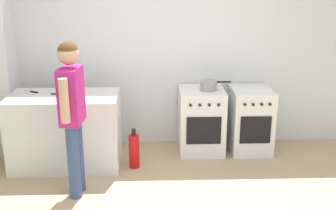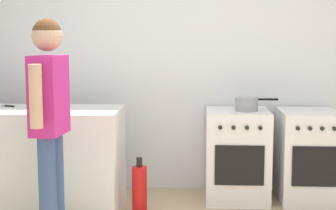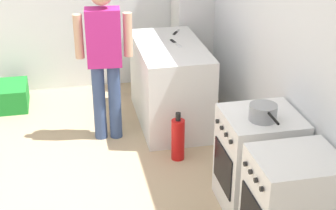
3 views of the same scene
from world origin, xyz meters
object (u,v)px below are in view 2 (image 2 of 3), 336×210
object	(u,v)px
knife_paring	(7,106)
fire_extinguisher	(139,190)
pot	(247,104)
person	(49,110)
oven_left	(237,155)
oven_right	(307,156)
knife_utility	(44,108)

from	to	relation	value
knife_paring	fire_extinguisher	bearing A→B (deg)	-11.57
pot	person	xyz separation A→B (m)	(-1.54, -1.07, 0.08)
pot	fire_extinguisher	xyz separation A→B (m)	(-0.95, -0.45, -0.70)
oven_left	oven_right	size ratio (longest dim) A/B	1.00
oven_right	knife_utility	bearing A→B (deg)	-172.53
knife_paring	knife_utility	xyz separation A→B (m)	(0.37, -0.09, -0.00)
pot	knife_utility	xyz separation A→B (m)	(-1.82, -0.28, -0.01)
oven_right	fire_extinguisher	size ratio (longest dim) A/B	1.70
oven_left	person	world-z (taller)	person
oven_right	knife_utility	size ratio (longest dim) A/B	3.38
oven_left	knife_utility	size ratio (longest dim) A/B	3.38
knife_paring	person	xyz separation A→B (m)	(0.65, -0.87, 0.09)
oven_right	knife_utility	world-z (taller)	knife_utility
oven_right	person	size ratio (longest dim) A/B	0.51
knife_utility	person	size ratio (longest dim) A/B	0.15
oven_left	knife_utility	distance (m)	1.83
oven_right	pot	size ratio (longest dim) A/B	2.14
oven_left	pot	bearing A→B (deg)	-20.48
knife_paring	person	size ratio (longest dim) A/B	0.12
pot	knife_paring	bearing A→B (deg)	-174.88
oven_left	oven_right	world-z (taller)	same
oven_left	fire_extinguisher	world-z (taller)	oven_left
oven_left	knife_utility	xyz separation A→B (m)	(-1.74, -0.31, 0.48)
pot	knife_utility	size ratio (longest dim) A/B	1.58
oven_left	person	bearing A→B (deg)	-142.99
oven_right	fire_extinguisher	world-z (taller)	oven_right
person	fire_extinguisher	world-z (taller)	person
pot	knife_utility	world-z (taller)	pot
pot	knife_paring	size ratio (longest dim) A/B	2.03
oven_left	knife_paring	xyz separation A→B (m)	(-2.10, -0.23, 0.48)
knife_paring	fire_extinguisher	distance (m)	1.44
person	fire_extinguisher	bearing A→B (deg)	46.57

